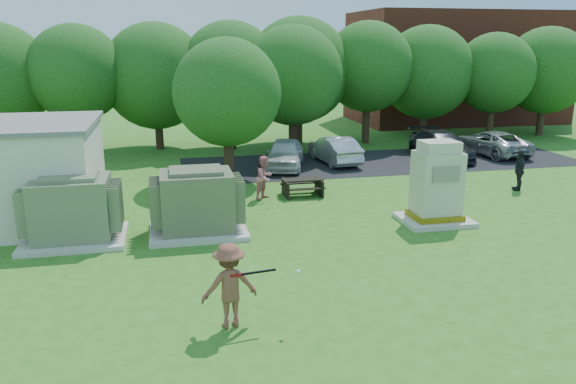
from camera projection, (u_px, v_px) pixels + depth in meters
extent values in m
plane|color=#2D6619|center=(322.00, 282.00, 14.11)|extent=(120.00, 120.00, 0.00)
cube|color=maroon|center=(456.00, 67.00, 42.28)|extent=(15.00, 8.00, 8.00)
cube|color=#232326|center=(383.00, 162.00, 28.30)|extent=(20.00, 6.00, 0.01)
cube|color=beige|center=(75.00, 239.00, 16.99)|extent=(3.00, 2.40, 0.15)
cube|color=#657352|center=(72.00, 208.00, 16.74)|extent=(2.20, 1.80, 1.80)
cube|color=#657352|center=(69.00, 177.00, 16.49)|extent=(1.60, 1.30, 0.12)
cube|color=#657352|center=(26.00, 210.00, 16.47)|extent=(0.32, 1.50, 1.35)
cube|color=#657352|center=(116.00, 205.00, 17.00)|extent=(0.32, 1.50, 1.35)
cube|color=beige|center=(198.00, 230.00, 17.76)|extent=(3.00, 2.40, 0.15)
cube|color=#596244|center=(197.00, 201.00, 17.50)|extent=(2.20, 1.80, 1.80)
cube|color=#596244|center=(196.00, 171.00, 17.26)|extent=(1.60, 1.30, 0.12)
cube|color=#596244|center=(155.00, 202.00, 17.24)|extent=(0.32, 1.50, 1.35)
cube|color=#596244|center=(238.00, 198.00, 17.76)|extent=(0.32, 1.50, 1.35)
cube|color=beige|center=(434.00, 220.00, 18.79)|extent=(2.26, 1.85, 0.15)
cube|color=yellow|center=(434.00, 215.00, 18.75)|extent=(1.59, 1.28, 0.18)
cube|color=beige|center=(437.00, 183.00, 18.46)|extent=(1.44, 1.13, 2.05)
cube|color=beige|center=(439.00, 147.00, 18.15)|extent=(1.18, 0.92, 0.36)
cube|color=gray|center=(446.00, 174.00, 17.79)|extent=(0.92, 0.04, 0.51)
cube|color=black|center=(303.00, 180.00, 21.90)|extent=(1.57, 0.61, 0.05)
cube|color=black|center=(300.00, 183.00, 22.42)|extent=(1.57, 0.22, 0.04)
cube|color=black|center=(305.00, 189.00, 21.51)|extent=(1.57, 0.22, 0.04)
cube|color=black|center=(286.00, 189.00, 21.84)|extent=(0.07, 1.18, 0.65)
cube|color=black|center=(319.00, 187.00, 22.12)|extent=(0.07, 1.18, 0.65)
imported|color=brown|center=(229.00, 286.00, 11.70)|extent=(1.27, 0.82, 1.85)
imported|color=#D6717B|center=(265.00, 177.00, 21.40)|extent=(1.03, 1.02, 1.68)
imported|color=black|center=(519.00, 170.00, 22.68)|extent=(0.70, 1.05, 1.66)
imported|color=silver|center=(285.00, 154.00, 26.74)|extent=(2.78, 4.40, 1.40)
imported|color=#B6B6BC|center=(334.00, 150.00, 27.89)|extent=(1.83, 4.18, 1.34)
imported|color=black|center=(441.00, 145.00, 28.90)|extent=(2.01, 4.84, 1.40)
imported|color=#A5A5A9|center=(491.00, 143.00, 29.95)|extent=(2.70, 4.85, 1.28)
cylinder|color=black|center=(256.00, 272.00, 11.65)|extent=(0.85, 0.18, 0.06)
cylinder|color=maroon|center=(235.00, 276.00, 11.48)|extent=(0.23, 0.10, 0.06)
sphere|color=white|center=(298.00, 272.00, 11.69)|extent=(0.09, 0.09, 0.09)
cylinder|color=#47301E|center=(4.00, 133.00, 29.62)|extent=(0.44, 0.44, 2.40)
cylinder|color=#47301E|center=(82.00, 128.00, 29.83)|extent=(0.44, 0.44, 2.80)
sphere|color=#235B1C|center=(76.00, 73.00, 29.08)|extent=(5.00, 5.00, 5.00)
cylinder|color=#47301E|center=(159.00, 128.00, 31.48)|extent=(0.44, 0.44, 2.30)
sphere|color=#235B1C|center=(156.00, 76.00, 30.73)|extent=(5.80, 5.80, 5.80)
cylinder|color=#47301E|center=(232.00, 125.00, 31.41)|extent=(0.44, 0.44, 2.70)
sphere|color=#235B1C|center=(230.00, 71.00, 30.64)|extent=(5.40, 5.40, 5.40)
cylinder|color=#47301E|center=(299.00, 123.00, 32.83)|extent=(0.44, 0.44, 2.50)
sphere|color=#235B1C|center=(299.00, 70.00, 32.04)|extent=(6.00, 6.00, 6.00)
cylinder|color=#47301E|center=(366.00, 119.00, 33.22)|extent=(0.44, 0.44, 2.90)
sphere|color=#235B1C|center=(368.00, 67.00, 32.45)|extent=(5.20, 5.20, 5.20)
cylinder|color=#47301E|center=(424.00, 120.00, 34.68)|extent=(0.44, 0.44, 2.40)
sphere|color=#235B1C|center=(427.00, 72.00, 33.94)|extent=(5.60, 5.60, 5.60)
cylinder|color=#47301E|center=(490.00, 118.00, 34.64)|extent=(0.44, 0.44, 2.60)
sphere|color=#235B1C|center=(494.00, 73.00, 33.93)|extent=(4.80, 4.80, 4.80)
cylinder|color=#47301E|center=(541.00, 116.00, 36.04)|extent=(0.44, 0.44, 2.50)
sphere|color=#235B1C|center=(546.00, 70.00, 35.30)|extent=(5.40, 5.40, 5.40)
cylinder|color=#47301E|center=(229.00, 152.00, 24.44)|extent=(0.44, 0.44, 2.40)
sphere|color=#235B1C|center=(227.00, 92.00, 23.78)|extent=(4.60, 4.60, 4.60)
cylinder|color=#47301E|center=(293.00, 130.00, 29.96)|extent=(0.44, 0.44, 2.60)
sphere|color=#235B1C|center=(293.00, 75.00, 29.22)|extent=(5.20, 5.20, 5.20)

